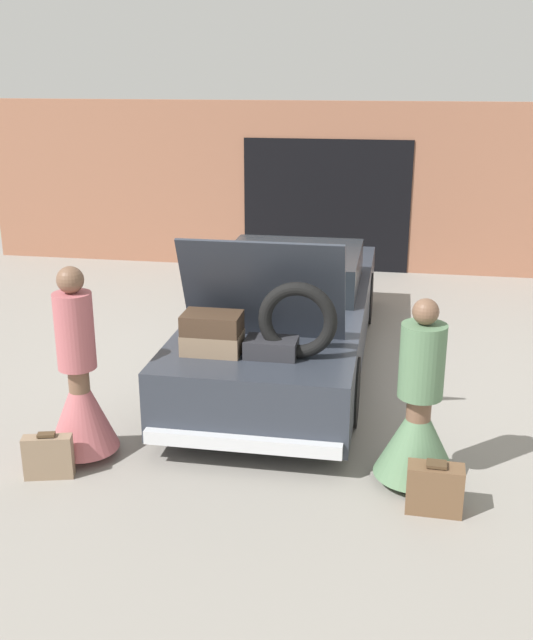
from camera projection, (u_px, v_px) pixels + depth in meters
name	position (u px, v px, depth m)	size (l,w,h in m)	color
ground_plane	(287.00, 361.00, 8.85)	(40.00, 40.00, 0.00)	gray
garage_wall_back	(327.00, 188.00, 12.54)	(12.00, 0.14, 2.80)	#9E664C
car	(288.00, 314.00, 8.65)	(1.83, 5.28, 1.84)	#2D333D
person_left	(80.00, 391.00, 6.49)	(0.63, 0.63, 1.74)	brown
person_right	(418.00, 420.00, 6.09)	(0.69, 0.69, 1.59)	brown
suitcase_beside_left_person	(48.00, 457.00, 6.26)	(0.43, 0.23, 0.41)	#8C7259
suitcase_beside_right_person	(435.00, 489.00, 5.77)	(0.44, 0.21, 0.42)	brown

